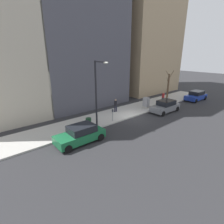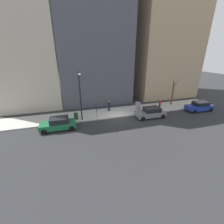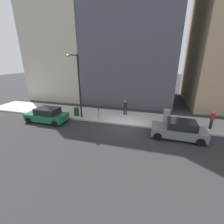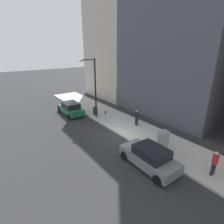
{
  "view_description": "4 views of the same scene",
  "coord_description": "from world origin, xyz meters",
  "px_view_note": "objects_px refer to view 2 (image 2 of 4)",
  "views": [
    {
      "loc": [
        -13.24,
        14.67,
        7.28
      ],
      "look_at": [
        1.31,
        2.29,
        0.84
      ],
      "focal_mm": 28.0,
      "sensor_mm": 36.0,
      "label": 1
    },
    {
      "loc": [
        -18.8,
        6.43,
        8.77
      ],
      "look_at": [
        0.35,
        0.72,
        0.85
      ],
      "focal_mm": 24.0,
      "sensor_mm": 36.0,
      "label": 2
    },
    {
      "loc": [
        -13.33,
        -2.41,
        6.18
      ],
      "look_at": [
        0.47,
        1.5,
        1.12
      ],
      "focal_mm": 24.0,
      "sensor_mm": 36.0,
      "label": 3
    },
    {
      "loc": [
        -9.18,
        -11.2,
        7.62
      ],
      "look_at": [
        1.26,
        2.91,
        1.22
      ],
      "focal_mm": 28.0,
      "sensor_mm": 36.0,
      "label": 4
    }
  ],
  "objects_px": {
    "office_block_center": "(90,25)",
    "pedestrian_near_meter": "(160,103)",
    "streetlamp": "(80,93)",
    "parking_meter": "(97,113)",
    "pedestrian_midblock": "(109,105)",
    "parked_car_grey": "(151,113)",
    "parked_car_blue": "(199,106)",
    "office_tower_right": "(25,37)",
    "utility_box": "(138,107)",
    "office_tower_left": "(163,23)",
    "parked_car_green": "(58,124)",
    "trash_bin": "(76,116)",
    "bare_tree": "(173,93)"
  },
  "relations": [
    {
      "from": "utility_box",
      "to": "bare_tree",
      "type": "distance_m",
      "value": 7.45
    },
    {
      "from": "parking_meter",
      "to": "utility_box",
      "type": "relative_size",
      "value": 0.94
    },
    {
      "from": "streetlamp",
      "to": "pedestrian_midblock",
      "type": "height_order",
      "value": "streetlamp"
    },
    {
      "from": "pedestrian_near_meter",
      "to": "office_block_center",
      "type": "distance_m",
      "value": 18.56
    },
    {
      "from": "parked_car_blue",
      "to": "office_tower_right",
      "type": "distance_m",
      "value": 29.84
    },
    {
      "from": "trash_bin",
      "to": "office_block_center",
      "type": "relative_size",
      "value": 0.03
    },
    {
      "from": "streetlamp",
      "to": "parking_meter",
      "type": "bearing_deg",
      "value": -85.36
    },
    {
      "from": "trash_bin",
      "to": "pedestrian_near_meter",
      "type": "relative_size",
      "value": 0.54
    },
    {
      "from": "bare_tree",
      "to": "trash_bin",
      "type": "height_order",
      "value": "bare_tree"
    },
    {
      "from": "utility_box",
      "to": "pedestrian_near_meter",
      "type": "height_order",
      "value": "pedestrian_near_meter"
    },
    {
      "from": "utility_box",
      "to": "parked_car_blue",
      "type": "bearing_deg",
      "value": -103.36
    },
    {
      "from": "office_tower_left",
      "to": "pedestrian_midblock",
      "type": "bearing_deg",
      "value": 122.98
    },
    {
      "from": "parked_car_green",
      "to": "pedestrian_near_meter",
      "type": "height_order",
      "value": "pedestrian_near_meter"
    },
    {
      "from": "office_tower_right",
      "to": "streetlamp",
      "type": "bearing_deg",
      "value": -144.19
    },
    {
      "from": "parked_car_blue",
      "to": "parked_car_grey",
      "type": "relative_size",
      "value": 1.0
    },
    {
      "from": "bare_tree",
      "to": "parked_car_green",
      "type": "bearing_deg",
      "value": 101.49
    },
    {
      "from": "parked_car_blue",
      "to": "parking_meter",
      "type": "relative_size",
      "value": 3.14
    },
    {
      "from": "utility_box",
      "to": "office_block_center",
      "type": "bearing_deg",
      "value": 26.61
    },
    {
      "from": "parked_car_blue",
      "to": "utility_box",
      "type": "relative_size",
      "value": 2.97
    },
    {
      "from": "office_tower_right",
      "to": "office_block_center",
      "type": "bearing_deg",
      "value": -81.51
    },
    {
      "from": "pedestrian_midblock",
      "to": "parked_car_blue",
      "type": "bearing_deg",
      "value": -12.33
    },
    {
      "from": "pedestrian_near_meter",
      "to": "office_tower_right",
      "type": "xyz_separation_m",
      "value": [
        8.9,
        19.82,
        9.93
      ]
    },
    {
      "from": "parked_car_green",
      "to": "office_tower_right",
      "type": "relative_size",
      "value": 0.19
    },
    {
      "from": "parked_car_blue",
      "to": "office_block_center",
      "type": "distance_m",
      "value": 23.39
    },
    {
      "from": "parked_car_grey",
      "to": "pedestrian_midblock",
      "type": "relative_size",
      "value": 2.55
    },
    {
      "from": "streetlamp",
      "to": "trash_bin",
      "type": "xyz_separation_m",
      "value": [
        0.62,
        0.79,
        -3.42
      ]
    },
    {
      "from": "streetlamp",
      "to": "bare_tree",
      "type": "distance_m",
      "value": 16.29
    },
    {
      "from": "bare_tree",
      "to": "parked_car_grey",
      "type": "bearing_deg",
      "value": 120.9
    },
    {
      "from": "pedestrian_midblock",
      "to": "office_tower_right",
      "type": "xyz_separation_m",
      "value": [
        7.47,
        11.55,
        9.93
      ]
    },
    {
      "from": "parking_meter",
      "to": "utility_box",
      "type": "xyz_separation_m",
      "value": [
        0.85,
        -6.76,
        -0.13
      ]
    },
    {
      "from": "streetlamp",
      "to": "pedestrian_midblock",
      "type": "bearing_deg",
      "value": -61.92
    },
    {
      "from": "parked_car_grey",
      "to": "utility_box",
      "type": "xyz_separation_m",
      "value": [
        2.5,
        0.83,
        0.11
      ]
    },
    {
      "from": "parked_car_blue",
      "to": "trash_bin",
      "type": "relative_size",
      "value": 4.72
    },
    {
      "from": "office_tower_left",
      "to": "utility_box",
      "type": "bearing_deg",
      "value": 137.45
    },
    {
      "from": "streetlamp",
      "to": "pedestrian_near_meter",
      "type": "height_order",
      "value": "streetlamp"
    },
    {
      "from": "parking_meter",
      "to": "pedestrian_midblock",
      "type": "xyz_separation_m",
      "value": [
        2.21,
        -2.39,
        0.11
      ]
    },
    {
      "from": "office_block_center",
      "to": "parked_car_blue",
      "type": "bearing_deg",
      "value": -130.35
    },
    {
      "from": "parking_meter",
      "to": "pedestrian_midblock",
      "type": "bearing_deg",
      "value": -47.25
    },
    {
      "from": "utility_box",
      "to": "office_tower_left",
      "type": "xyz_separation_m",
      "value": [
        10.37,
        -9.52,
        13.6
      ]
    },
    {
      "from": "office_block_center",
      "to": "pedestrian_near_meter",
      "type": "bearing_deg",
      "value": -139.0
    },
    {
      "from": "parked_car_green",
      "to": "parking_meter",
      "type": "distance_m",
      "value": 5.35
    },
    {
      "from": "parked_car_blue",
      "to": "parked_car_green",
      "type": "xyz_separation_m",
      "value": [
        -0.23,
        21.61,
        0.0
      ]
    },
    {
      "from": "office_tower_right",
      "to": "parking_meter",
      "type": "bearing_deg",
      "value": -136.56
    },
    {
      "from": "parking_meter",
      "to": "office_tower_right",
      "type": "height_order",
      "value": "office_tower_right"
    },
    {
      "from": "trash_bin",
      "to": "office_tower_right",
      "type": "distance_m",
      "value": 15.28
    },
    {
      "from": "utility_box",
      "to": "office_tower_left",
      "type": "height_order",
      "value": "office_tower_left"
    },
    {
      "from": "parking_meter",
      "to": "streetlamp",
      "type": "height_order",
      "value": "streetlamp"
    },
    {
      "from": "parked_car_grey",
      "to": "pedestrian_near_meter",
      "type": "bearing_deg",
      "value": -50.54
    },
    {
      "from": "office_tower_right",
      "to": "utility_box",
      "type": "bearing_deg",
      "value": -119.0
    },
    {
      "from": "parked_car_grey",
      "to": "trash_bin",
      "type": "distance_m",
      "value": 10.65
    }
  ]
}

